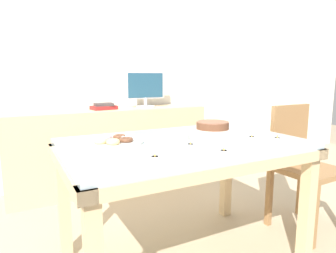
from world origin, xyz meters
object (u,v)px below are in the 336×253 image
Objects in this scene: book_stack at (104,106)px; tealight_near_cakes at (155,157)px; tealight_near_front at (277,139)px; tealight_right_edge at (224,151)px; plate_stack at (172,136)px; chair at (301,161)px; computer_monitor at (145,90)px; pastry_platter at (113,141)px; cake_chocolate_round at (213,126)px; tealight_left_edge at (190,145)px; tealight_centre at (252,138)px.

tealight_near_cakes is (-0.26, -1.76, -0.07)m from book_stack.
tealight_right_edge is (-0.48, -0.10, 0.00)m from tealight_near_front.
plate_stack is at bearing 149.96° from tealight_near_front.
chair is 2.22× the size of computer_monitor.
pastry_platter is 0.63m from tealight_right_edge.
tealight_right_edge is at bearing -121.15° from cake_chocolate_round.
tealight_right_edge is at bearing -101.50° from computer_monitor.
tealight_near_cakes is 1.00× the size of tealight_left_edge.
tealight_near_cakes is at bearing -98.43° from book_stack.
computer_monitor is at bearing 74.77° from tealight_left_edge.
computer_monitor is 1.24× the size of pastry_platter.
chair reaches higher than tealight_near_cakes.
tealight_centre is (0.43, -0.22, -0.01)m from plate_stack.
book_stack is 1.34m from cake_chocolate_round.
plate_stack is 0.45m from tealight_near_cakes.
cake_chocolate_round is 6.76× the size of tealight_near_cakes.
cake_chocolate_round is 6.76× the size of tealight_right_edge.
chair is at bearing 11.56° from tealight_near_cakes.
tealight_centre is at bearing 0.02° from tealight_left_edge.
book_stack is 1.79m from tealight_near_cakes.
pastry_platter reaches higher than tealight_right_edge.
tealight_near_front is (0.14, -0.45, -0.02)m from cake_chocolate_round.
chair is 1.41m from tealight_near_cakes.
tealight_near_front is 0.48m from tealight_right_edge.
book_stack is 1.39m from pastry_platter.
plate_stack is 0.22m from tealight_left_edge.
cake_chocolate_round reaches higher than tealight_near_front.
plate_stack is at bearing 89.00° from tealight_left_edge.
pastry_platter is 0.42m from tealight_near_cakes.
computer_monitor is at bearing 67.77° from tealight_near_cakes.
cake_chocolate_round reaches higher than tealight_near_cakes.
tealight_centre is at bearing 11.01° from tealight_near_cakes.
tealight_left_edge is 1.00× the size of tealight_right_edge.
computer_monitor is 10.60× the size of tealight_centre.
pastry_platter is (-0.75, -0.08, -0.02)m from cake_chocolate_round.
cake_chocolate_round is 0.79× the size of pastry_platter.
tealight_near_cakes is (-0.28, -0.35, -0.01)m from plate_stack.
tealight_near_front is at bearing -72.45° from cake_chocolate_round.
tealight_near_front is (0.55, -0.10, 0.00)m from tealight_left_edge.
tealight_right_edge is at bearing -168.56° from tealight_near_front.
tealight_near_front and tealight_right_edge have the same top height.
cake_chocolate_round is at bearing 162.10° from chair.
tealight_left_edge is at bearing 169.77° from tealight_near_front.
plate_stack is at bearing 153.64° from tealight_centre.
tealight_near_cakes is 0.83m from tealight_near_front.
tealight_right_edge is (-0.37, -0.20, 0.00)m from tealight_centre.
plate_stack is at bearing -89.16° from book_stack.
pastry_platter reaches higher than tealight_centre.
tealight_near_front is (0.54, -0.31, -0.01)m from plate_stack.
book_stack reaches higher than tealight_near_cakes.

